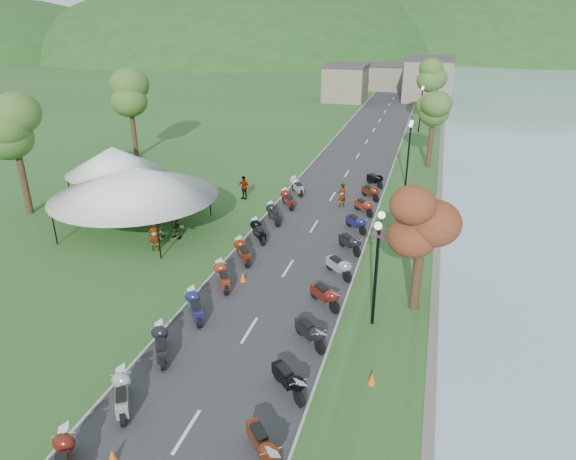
% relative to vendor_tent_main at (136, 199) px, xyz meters
% --- Properties ---
extents(road, '(7.00, 120.00, 0.02)m').
position_rel_vendor_tent_main_xyz_m(road, '(10.53, 15.35, -1.99)').
color(road, '#333335').
rests_on(road, ground).
extents(hills_backdrop, '(360.00, 120.00, 76.00)m').
position_rel_vendor_tent_main_xyz_m(hills_backdrop, '(10.53, 175.35, -2.00)').
color(hills_backdrop, '#285621').
rests_on(hills_backdrop, ground).
extents(far_building, '(18.00, 16.00, 5.00)m').
position_rel_vendor_tent_main_xyz_m(far_building, '(8.53, 60.35, 0.50)').
color(far_building, gray).
rests_on(far_building, ground).
extents(moto_row_left, '(2.60, 43.56, 1.10)m').
position_rel_vendor_tent_main_xyz_m(moto_row_left, '(7.89, -11.34, -1.45)').
color(moto_row_left, '#331411').
rests_on(moto_row_left, ground).
extents(moto_row_right, '(2.60, 36.17, 1.10)m').
position_rel_vendor_tent_main_xyz_m(moto_row_right, '(13.20, -4.22, -1.45)').
color(moto_row_right, '#331411').
rests_on(moto_row_right, ground).
extents(vendor_tent_main, '(6.80, 6.80, 4.00)m').
position_rel_vendor_tent_main_xyz_m(vendor_tent_main, '(0.00, 0.00, 0.00)').
color(vendor_tent_main, white).
rests_on(vendor_tent_main, ground).
extents(vendor_tent_side, '(4.41, 4.41, 4.00)m').
position_rel_vendor_tent_main_xyz_m(vendor_tent_side, '(-4.11, 4.07, 0.00)').
color(vendor_tent_side, white).
rests_on(vendor_tent_side, ground).
extents(tree_park_left, '(3.48, 3.48, 9.67)m').
position_rel_vendor_tent_main_xyz_m(tree_park_left, '(-8.61, 0.43, 2.83)').
color(tree_park_left, '#4A752C').
rests_on(tree_park_left, ground).
extents(tree_lakeside, '(2.34, 2.34, 6.51)m').
position_rel_vendor_tent_main_xyz_m(tree_lakeside, '(17.20, -4.82, 1.25)').
color(tree_lakeside, '#4A752C').
rests_on(tree_lakeside, ground).
extents(pedestrian_a, '(0.80, 0.71, 1.82)m').
position_rel_vendor_tent_main_xyz_m(pedestrian_a, '(2.63, -2.57, -2.00)').
color(pedestrian_a, slate).
rests_on(pedestrian_a, ground).
extents(pedestrian_b, '(0.86, 0.48, 1.75)m').
position_rel_vendor_tent_main_xyz_m(pedestrian_b, '(1.76, -0.68, -2.00)').
color(pedestrian_b, slate).
rests_on(pedestrian_b, ground).
extents(pedestrian_c, '(1.05, 1.17, 1.74)m').
position_rel_vendor_tent_main_xyz_m(pedestrian_c, '(-2.16, 3.29, -2.00)').
color(pedestrian_c, slate).
rests_on(pedestrian_c, ground).
extents(traffic_cone_near, '(0.31, 0.31, 0.48)m').
position_rel_vendor_tent_main_xyz_m(traffic_cone_near, '(8.93, -16.37, -1.76)').
color(traffic_cone_near, '#F2590C').
rests_on(traffic_cone_near, ground).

